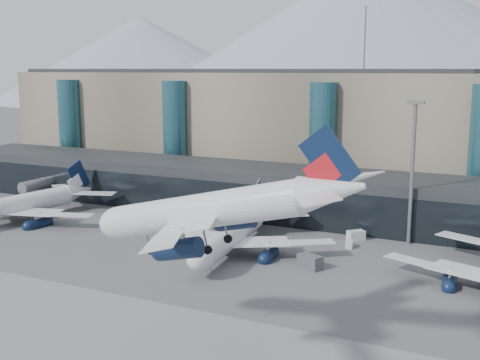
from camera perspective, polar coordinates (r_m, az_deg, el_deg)
name	(u,v)px	position (r m, az deg, el deg)	size (l,w,h in m)	color
ground	(106,310)	(82.22, -12.57, -11.92)	(900.00, 900.00, 0.00)	#515154
runway_strip	(19,359)	(72.18, -20.22, -15.62)	(400.00, 40.00, 0.04)	slate
runway_markings	(19,359)	(72.17, -20.22, -15.60)	(128.00, 1.00, 0.02)	gold
concourse	(275,192)	(129.00, 3.35, -1.16)	(170.00, 27.00, 10.00)	black
terminal_main	(237,126)	(166.76, -0.33, 5.15)	(130.00, 30.00, 31.00)	gray
teal_towers	(245,139)	(148.26, 0.44, 3.92)	(116.40, 19.40, 46.00)	#225261
lightmast_mid	(412,165)	(109.91, 16.04, 1.41)	(3.00, 1.20, 25.60)	slate
hero_jet	(228,201)	(61.01, -1.11, -1.96)	(31.42, 32.55, 10.48)	silver
jet_parked_left	(30,197)	(133.18, -19.26, -1.54)	(37.21, 37.42, 12.12)	silver
jet_parked_mid	(237,224)	(104.54, -0.28, -4.22)	(36.18, 35.98, 11.72)	silver
veh_b	(224,229)	(115.45, -1.55, -4.69)	(2.61, 1.61, 1.51)	gold
veh_c	(310,262)	(96.21, 6.66, -7.70)	(3.89, 2.05, 2.16)	#4B4A4F
veh_d	(356,235)	(112.67, 10.94, -5.19)	(3.17, 1.70, 1.81)	silver
veh_f	(23,207)	(140.60, -19.92, -2.46)	(3.53, 1.87, 1.97)	#4B4A4F
veh_g	(349,244)	(108.15, 10.32, -6.00)	(2.09, 1.22, 1.22)	silver
veh_h	(174,246)	(103.91, -6.24, -6.23)	(4.37, 2.30, 2.41)	gold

